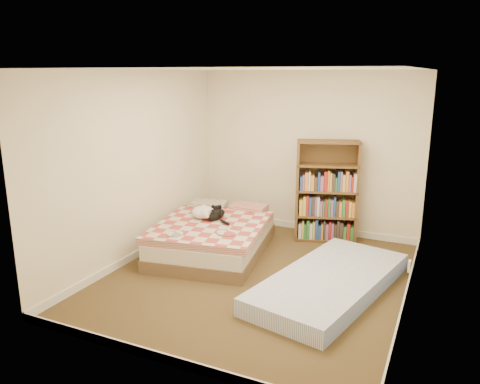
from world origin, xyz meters
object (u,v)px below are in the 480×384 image
at_px(black_cat, 218,214).
at_px(bookshelf, 326,204).
at_px(white_dog, 203,212).
at_px(floor_mattress, 330,282).
at_px(bed, 215,236).

bearing_deg(black_cat, bookshelf, 10.15).
bearing_deg(bookshelf, white_dog, -159.59).
xyz_separation_m(floor_mattress, black_cat, (-1.79, 0.64, 0.43)).
height_order(bed, floor_mattress, bed).
relative_size(floor_mattress, white_dog, 6.37).
bearing_deg(bookshelf, floor_mattress, -90.81).
relative_size(floor_mattress, black_cat, 3.52).
xyz_separation_m(bed, floor_mattress, (1.79, -0.54, -0.13)).
height_order(bed, bookshelf, bookshelf).
bearing_deg(floor_mattress, black_cat, 172.99).
bearing_deg(bed, black_cat, 78.63).
bearing_deg(bookshelf, black_cat, -157.69).
relative_size(bed, bookshelf, 1.41).
bearing_deg(black_cat, bed, -121.56).
distance_m(bed, white_dog, 0.37).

